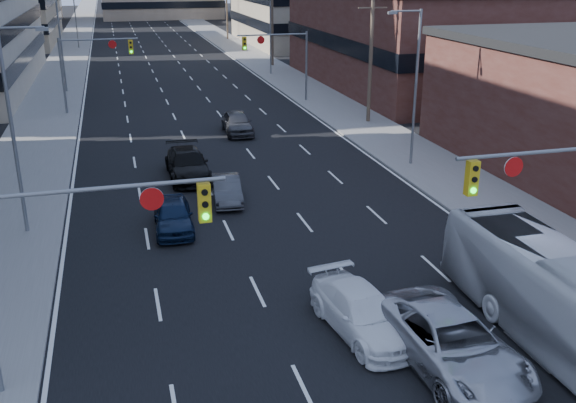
# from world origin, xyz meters

# --- Properties ---
(road_surface) EXTENTS (18.00, 300.00, 0.02)m
(road_surface) POSITION_xyz_m (0.00, 130.00, 0.01)
(road_surface) COLOR black
(road_surface) RESTS_ON ground
(sidewalk_left) EXTENTS (5.00, 300.00, 0.15)m
(sidewalk_left) POSITION_xyz_m (-11.50, 130.00, 0.07)
(sidewalk_left) COLOR slate
(sidewalk_left) RESTS_ON ground
(sidewalk_right) EXTENTS (5.00, 300.00, 0.15)m
(sidewalk_right) POSITION_xyz_m (11.50, 130.00, 0.07)
(sidewalk_right) COLOR slate
(sidewalk_right) RESTS_ON ground
(storefront_right_mid) EXTENTS (20.00, 30.00, 9.00)m
(storefront_right_mid) POSITION_xyz_m (24.00, 50.00, 4.50)
(storefront_right_mid) COLOR #472119
(storefront_right_mid) RESTS_ON ground
(signal_near_left) EXTENTS (6.59, 0.33, 6.00)m
(signal_near_left) POSITION_xyz_m (-7.45, 8.00, 4.33)
(signal_near_left) COLOR slate
(signal_near_left) RESTS_ON ground
(signal_near_right) EXTENTS (6.59, 0.33, 6.00)m
(signal_near_right) POSITION_xyz_m (7.45, 8.00, 4.33)
(signal_near_right) COLOR slate
(signal_near_right) RESTS_ON ground
(signal_far_left) EXTENTS (6.09, 0.33, 6.00)m
(signal_far_left) POSITION_xyz_m (-7.68, 45.00, 4.30)
(signal_far_left) COLOR slate
(signal_far_left) RESTS_ON ground
(signal_far_right) EXTENTS (6.09, 0.33, 6.00)m
(signal_far_right) POSITION_xyz_m (7.68, 45.00, 4.30)
(signal_far_right) COLOR slate
(signal_far_right) RESTS_ON ground
(utility_pole_block) EXTENTS (2.20, 0.28, 11.00)m
(utility_pole_block) POSITION_xyz_m (12.20, 36.00, 5.78)
(utility_pole_block) COLOR #4C3D2D
(utility_pole_block) RESTS_ON ground
(utility_pole_midblock) EXTENTS (2.20, 0.28, 11.00)m
(utility_pole_midblock) POSITION_xyz_m (12.20, 66.00, 5.78)
(utility_pole_midblock) COLOR #4C3D2D
(utility_pole_midblock) RESTS_ON ground
(utility_pole_distant) EXTENTS (2.20, 0.28, 11.00)m
(utility_pole_distant) POSITION_xyz_m (12.20, 96.00, 5.78)
(utility_pole_distant) COLOR #4C3D2D
(utility_pole_distant) RESTS_ON ground
(streetlight_left_near) EXTENTS (2.03, 0.22, 9.00)m
(streetlight_left_near) POSITION_xyz_m (-10.34, 20.00, 5.05)
(streetlight_left_near) COLOR slate
(streetlight_left_near) RESTS_ON ground
(streetlight_left_mid) EXTENTS (2.03, 0.22, 9.00)m
(streetlight_left_mid) POSITION_xyz_m (-10.34, 55.00, 5.05)
(streetlight_left_mid) COLOR slate
(streetlight_left_mid) RESTS_ON ground
(streetlight_left_far) EXTENTS (2.03, 0.22, 9.00)m
(streetlight_left_far) POSITION_xyz_m (-10.34, 90.00, 5.05)
(streetlight_left_far) COLOR slate
(streetlight_left_far) RESTS_ON ground
(streetlight_right_near) EXTENTS (2.03, 0.22, 9.00)m
(streetlight_right_near) POSITION_xyz_m (10.34, 25.00, 5.05)
(streetlight_right_near) COLOR slate
(streetlight_right_near) RESTS_ON ground
(streetlight_right_far) EXTENTS (2.03, 0.22, 9.00)m
(streetlight_right_far) POSITION_xyz_m (10.34, 60.00, 5.05)
(streetlight_right_far) COLOR slate
(streetlight_right_far) RESTS_ON ground
(white_van) EXTENTS (2.65, 5.14, 1.43)m
(white_van) POSITION_xyz_m (0.89, 8.46, 0.71)
(white_van) COLOR white
(white_van) RESTS_ON ground
(silver_suv) EXTENTS (3.15, 6.16, 1.67)m
(silver_suv) POSITION_xyz_m (2.70, 5.97, 0.83)
(silver_suv) COLOR #ACACB1
(silver_suv) RESTS_ON ground
(transit_bus) EXTENTS (2.73, 11.31, 3.14)m
(transit_bus) POSITION_xyz_m (6.52, 5.72, 1.57)
(transit_bus) COLOR silver
(transit_bus) RESTS_ON ground
(sedan_blue) EXTENTS (1.87, 4.27, 1.43)m
(sedan_blue) POSITION_xyz_m (-4.15, 18.71, 0.72)
(sedan_blue) COLOR black
(sedan_blue) RESTS_ON ground
(sedan_grey_center) EXTENTS (1.69, 3.99, 1.28)m
(sedan_grey_center) POSITION_xyz_m (-1.18, 21.78, 0.64)
(sedan_grey_center) COLOR #3A3A3C
(sedan_grey_center) RESTS_ON ground
(sedan_black_far) EXTENTS (2.22, 5.42, 1.57)m
(sedan_black_far) POSITION_xyz_m (-2.61, 26.18, 0.78)
(sedan_black_far) COLOR black
(sedan_black_far) RESTS_ON ground
(sedan_grey_right) EXTENTS (2.02, 4.70, 1.58)m
(sedan_grey_right) POSITION_xyz_m (2.00, 35.38, 0.79)
(sedan_grey_right) COLOR #37373A
(sedan_grey_right) RESTS_ON ground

